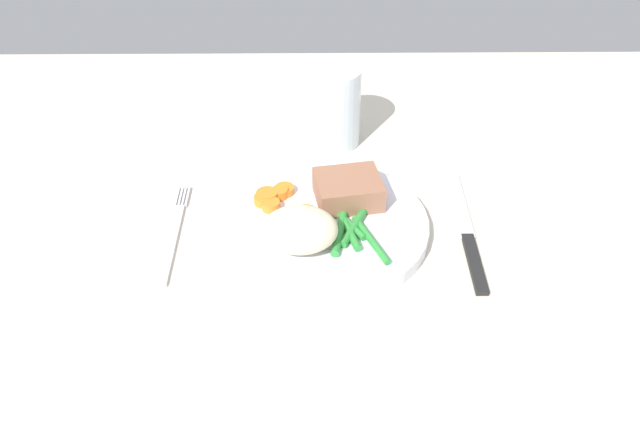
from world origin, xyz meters
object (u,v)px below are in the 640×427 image
object	(u,v)px
meat_portion	(348,190)
knife	(466,232)
water_glass	(331,110)
fork	(174,233)
dinner_plate	(320,227)

from	to	relation	value
meat_portion	knife	size ratio (longest dim) A/B	0.35
knife	water_glass	world-z (taller)	water_glass
knife	fork	bearing A→B (deg)	-176.72
water_glass	fork	bearing A→B (deg)	-132.88
dinner_plate	water_glass	distance (cm)	19.01
knife	meat_portion	bearing A→B (deg)	165.94
meat_portion	fork	size ratio (longest dim) A/B	0.43
dinner_plate	meat_portion	bearing A→B (deg)	49.40
dinner_plate	meat_portion	size ratio (longest dim) A/B	3.32
fork	water_glass	world-z (taller)	water_glass
fork	water_glass	xyz separation A→B (cm)	(17.48, 18.83, 4.31)
dinner_plate	knife	xyz separation A→B (cm)	(15.92, -0.29, -0.60)
dinner_plate	knife	world-z (taller)	dinner_plate
meat_portion	water_glass	bearing A→B (deg)	96.09
dinner_plate	water_glass	size ratio (longest dim) A/B	2.28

